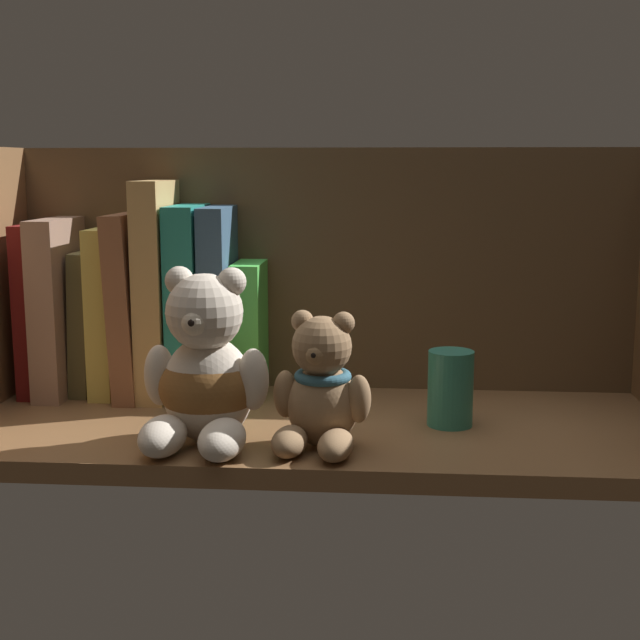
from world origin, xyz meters
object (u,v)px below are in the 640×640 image
at_px(book_0, 42,307).
at_px(book_2, 91,321).
at_px(book_6, 192,300).
at_px(book_5, 162,288).
at_px(book_4, 136,303).
at_px(book_1, 65,305).
at_px(teddy_bear_larger, 206,375).
at_px(book_3, 112,310).
at_px(pillar_candle, 450,387).
at_px(book_7, 222,301).
at_px(teddy_bear_smaller, 321,391).
at_px(book_8, 251,328).

bearing_deg(book_0, book_2, 0.00).
bearing_deg(book_6, book_5, 180.00).
height_order(book_5, book_6, book_5).
bearing_deg(book_4, book_2, 180.00).
height_order(book_0, book_1, book_1).
relative_size(book_5, teddy_bear_larger, 1.45).
height_order(book_2, book_6, book_6).
xyz_separation_m(book_2, book_3, (0.03, 0.00, 0.01)).
xyz_separation_m(book_0, teddy_bear_larger, (0.23, -0.19, -0.03)).
height_order(book_6, pillar_candle, book_6).
bearing_deg(pillar_candle, book_2, 165.40).
relative_size(book_7, teddy_bear_larger, 1.28).
bearing_deg(book_0, book_3, 0.00).
height_order(book_6, teddy_bear_smaller, book_6).
bearing_deg(book_8, book_5, 180.00).
bearing_deg(book_7, book_1, 180.00).
bearing_deg(book_5, teddy_bear_larger, -64.60).
bearing_deg(pillar_candle, book_7, 157.26).
bearing_deg(book_7, book_8, 0.00).
bearing_deg(book_5, book_6, 0.00).
relative_size(book_1, teddy_bear_smaller, 1.56).
bearing_deg(book_4, book_8, 0.00).
xyz_separation_m(book_2, book_7, (0.15, 0.00, 0.03)).
height_order(book_3, book_8, book_3).
xyz_separation_m(book_3, book_6, (0.09, 0.00, 0.01)).
xyz_separation_m(book_0, book_8, (0.24, 0.00, -0.02)).
xyz_separation_m(book_1, book_2, (0.03, 0.00, -0.02)).
bearing_deg(book_0, teddy_bear_smaller, -29.54).
bearing_deg(book_5, pillar_candle, -18.26).
distance_m(book_5, book_8, 0.11).
height_order(book_0, book_8, book_0).
xyz_separation_m(book_3, book_8, (0.16, 0.00, -0.02)).
distance_m(book_1, book_4, 0.08).
bearing_deg(pillar_candle, book_8, 154.27).
relative_size(book_3, book_6, 0.88).
bearing_deg(book_8, teddy_bear_smaller, -63.54).
height_order(book_3, book_6, book_6).
bearing_deg(book_5, teddy_bear_smaller, -44.33).
relative_size(book_8, teddy_bear_smaller, 1.18).
bearing_deg(book_0, book_8, 0.00).
bearing_deg(book_2, book_8, 0.00).
relative_size(book_4, book_5, 0.85).
distance_m(book_6, teddy_bear_smaller, 0.26).
relative_size(book_8, pillar_candle, 1.98).
bearing_deg(book_8, book_6, 180.00).
xyz_separation_m(teddy_bear_larger, teddy_bear_smaller, (0.11, -0.01, -0.01)).
height_order(book_0, book_4, book_4).
height_order(book_2, book_7, book_7).
relative_size(book_3, book_4, 0.92).
bearing_deg(pillar_candle, teddy_bear_larger, -160.94).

